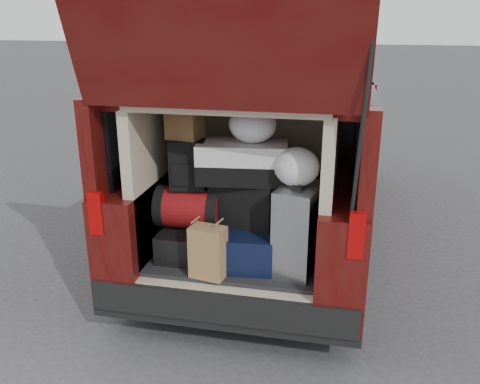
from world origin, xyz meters
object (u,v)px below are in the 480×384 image
(twotone_duffel, at_px, (242,162))
(backpack, at_px, (188,165))
(red_duffel, at_px, (189,208))
(black_soft_case, at_px, (244,202))
(black_hardshell, at_px, (190,240))
(silver_roller, at_px, (299,229))
(navy_hardshell, at_px, (241,242))
(kraft_bag, at_px, (208,252))

(twotone_duffel, bearing_deg, backpack, 179.23)
(backpack, distance_m, twotone_duffel, 0.40)
(red_duffel, distance_m, backpack, 0.34)
(black_soft_case, bearing_deg, twotone_duffel, -112.20)
(black_hardshell, distance_m, silver_roller, 0.87)
(navy_hardshell, distance_m, backpack, 0.70)
(navy_hardshell, relative_size, kraft_bag, 1.62)
(black_soft_case, bearing_deg, red_duffel, -166.12)
(black_hardshell, bearing_deg, backpack, 4.74)
(black_hardshell, distance_m, black_soft_case, 0.53)
(black_hardshell, xyz_separation_m, navy_hardshell, (0.41, -0.01, 0.02))
(red_duffel, bearing_deg, black_soft_case, 5.59)
(silver_roller, distance_m, backpack, 0.93)
(black_hardshell, relative_size, twotone_duffel, 0.83)
(silver_roller, xyz_separation_m, kraft_bag, (-0.60, -0.23, -0.13))
(navy_hardshell, bearing_deg, black_soft_case, 78.49)
(silver_roller, bearing_deg, navy_hardshell, 179.96)
(black_hardshell, distance_m, kraft_bag, 0.42)
(kraft_bag, relative_size, black_soft_case, 0.80)
(black_hardshell, bearing_deg, black_soft_case, 8.29)
(silver_roller, bearing_deg, black_soft_case, 171.49)
(kraft_bag, height_order, black_soft_case, black_soft_case)
(red_duffel, bearing_deg, navy_hardshell, -3.58)
(silver_roller, bearing_deg, black_hardshell, -174.78)
(silver_roller, bearing_deg, red_duffel, -175.42)
(kraft_bag, distance_m, twotone_duffel, 0.69)
(silver_roller, distance_m, red_duffel, 0.85)
(black_soft_case, distance_m, backpack, 0.50)
(kraft_bag, bearing_deg, black_hardshell, 136.27)
(navy_hardshell, xyz_separation_m, red_duffel, (-0.41, 0.02, 0.24))
(red_duffel, relative_size, backpack, 1.31)
(navy_hardshell, bearing_deg, red_duffel, 172.11)
(navy_hardshell, distance_m, red_duffel, 0.47)
(navy_hardshell, relative_size, twotone_duffel, 0.94)
(silver_roller, distance_m, black_soft_case, 0.47)
(red_duffel, height_order, backpack, backpack)
(black_hardshell, xyz_separation_m, kraft_bag, (0.24, -0.33, 0.08))
(kraft_bag, relative_size, backpack, 1.02)
(black_soft_case, xyz_separation_m, twotone_duffel, (-0.01, -0.02, 0.31))
(kraft_bag, bearing_deg, black_soft_case, 75.97)
(black_soft_case, distance_m, twotone_duffel, 0.31)
(black_hardshell, xyz_separation_m, red_duffel, (-0.00, 0.01, 0.26))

